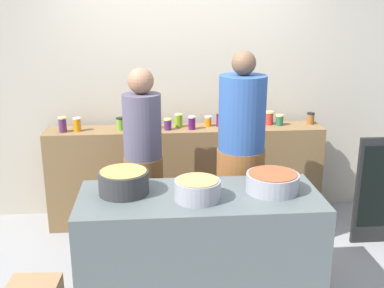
# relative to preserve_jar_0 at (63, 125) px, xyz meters

# --- Properties ---
(ground) EXTENTS (12.00, 12.00, 0.00)m
(ground) POSITION_rel_preserve_jar_0_xyz_m (1.16, -1.05, -1.06)
(ground) COLOR gray
(storefront_wall) EXTENTS (4.80, 0.12, 3.00)m
(storefront_wall) POSITION_rel_preserve_jar_0_xyz_m (1.16, 0.40, 0.44)
(storefront_wall) COLOR #B4AA97
(storefront_wall) RESTS_ON ground
(display_shelf) EXTENTS (2.70, 0.36, 0.99)m
(display_shelf) POSITION_rel_preserve_jar_0_xyz_m (1.16, 0.05, -0.57)
(display_shelf) COLOR brown
(display_shelf) RESTS_ON ground
(prep_table) EXTENTS (1.70, 0.70, 0.87)m
(prep_table) POSITION_rel_preserve_jar_0_xyz_m (1.16, -1.35, -0.62)
(prep_table) COLOR #4F5757
(prep_table) RESTS_ON ground
(preserve_jar_0) EXTENTS (0.08, 0.08, 0.14)m
(preserve_jar_0) POSITION_rel_preserve_jar_0_xyz_m (0.00, 0.00, 0.00)
(preserve_jar_0) COLOR #4E254B
(preserve_jar_0) RESTS_ON display_shelf
(preserve_jar_1) EXTENTS (0.07, 0.07, 0.13)m
(preserve_jar_1) POSITION_rel_preserve_jar_0_xyz_m (0.13, 0.02, -0.01)
(preserve_jar_1) COLOR #CA730D
(preserve_jar_1) RESTS_ON display_shelf
(preserve_jar_2) EXTENTS (0.08, 0.08, 0.12)m
(preserve_jar_2) POSITION_rel_preserve_jar_0_xyz_m (0.54, 0.03, -0.01)
(preserve_jar_2) COLOR olive
(preserve_jar_2) RESTS_ON display_shelf
(preserve_jar_3) EXTENTS (0.08, 0.08, 0.14)m
(preserve_jar_3) POSITION_rel_preserve_jar_0_xyz_m (0.81, 0.04, 0.00)
(preserve_jar_3) COLOR brown
(preserve_jar_3) RESTS_ON display_shelf
(preserve_jar_4) EXTENTS (0.07, 0.07, 0.11)m
(preserve_jar_4) POSITION_rel_preserve_jar_0_xyz_m (0.99, -0.00, -0.02)
(preserve_jar_4) COLOR #481F58
(preserve_jar_4) RESTS_ON display_shelf
(preserve_jar_5) EXTENTS (0.08, 0.08, 0.13)m
(preserve_jar_5) POSITION_rel_preserve_jar_0_xyz_m (1.10, 0.10, -0.01)
(preserve_jar_5) COLOR olive
(preserve_jar_5) RESTS_ON display_shelf
(preserve_jar_6) EXTENTS (0.07, 0.07, 0.13)m
(preserve_jar_6) POSITION_rel_preserve_jar_0_xyz_m (1.22, -0.00, -0.01)
(preserve_jar_6) COLOR #4D1351
(preserve_jar_6) RESTS_ON display_shelf
(preserve_jar_7) EXTENTS (0.07, 0.07, 0.10)m
(preserve_jar_7) POSITION_rel_preserve_jar_0_xyz_m (1.39, 0.10, -0.02)
(preserve_jar_7) COLOR orange
(preserve_jar_7) RESTS_ON display_shelf
(preserve_jar_8) EXTENTS (0.07, 0.07, 0.12)m
(preserve_jar_8) POSITION_rel_preserve_jar_0_xyz_m (1.50, 0.09, -0.01)
(preserve_jar_8) COLOR #4F1544
(preserve_jar_8) RESTS_ON display_shelf
(preserve_jar_9) EXTENTS (0.09, 0.09, 0.11)m
(preserve_jar_9) POSITION_rel_preserve_jar_0_xyz_m (1.62, 0.10, -0.02)
(preserve_jar_9) COLOR gold
(preserve_jar_9) RESTS_ON display_shelf
(preserve_jar_10) EXTENTS (0.09, 0.09, 0.13)m
(preserve_jar_10) POSITION_rel_preserve_jar_0_xyz_m (2.01, 0.12, -0.01)
(preserve_jar_10) COLOR #B42D27
(preserve_jar_10) RESTS_ON display_shelf
(preserve_jar_11) EXTENTS (0.08, 0.08, 0.11)m
(preserve_jar_11) POSITION_rel_preserve_jar_0_xyz_m (2.10, 0.08, -0.02)
(preserve_jar_11) COLOR #235A39
(preserve_jar_11) RESTS_ON display_shelf
(preserve_jar_12) EXTENTS (0.08, 0.08, 0.12)m
(preserve_jar_12) POSITION_rel_preserve_jar_0_xyz_m (2.43, 0.10, -0.01)
(preserve_jar_12) COLOR brown
(preserve_jar_12) RESTS_ON display_shelf
(cooking_pot_left) EXTENTS (0.35, 0.35, 0.17)m
(cooking_pot_left) POSITION_rel_preserve_jar_0_xyz_m (0.63, -1.27, -0.10)
(cooking_pot_left) COLOR #2D2D2D
(cooking_pot_left) RESTS_ON prep_table
(cooking_pot_center) EXTENTS (0.31, 0.31, 0.14)m
(cooking_pot_center) POSITION_rel_preserve_jar_0_xyz_m (1.14, -1.42, -0.12)
(cooking_pot_center) COLOR gray
(cooking_pot_center) RESTS_ON prep_table
(cooking_pot_right) EXTENTS (0.37, 0.37, 0.14)m
(cooking_pot_right) POSITION_rel_preserve_jar_0_xyz_m (1.68, -1.32, -0.12)
(cooking_pot_right) COLOR gray
(cooking_pot_right) RESTS_ON prep_table
(cook_with_tongs) EXTENTS (0.34, 0.34, 1.66)m
(cook_with_tongs) POSITION_rel_preserve_jar_0_xyz_m (0.76, -0.54, -0.30)
(cook_with_tongs) COLOR brown
(cook_with_tongs) RESTS_ON ground
(cook_in_cap) EXTENTS (0.40, 0.40, 1.81)m
(cook_in_cap) POSITION_rel_preserve_jar_0_xyz_m (1.57, -0.71, -0.24)
(cook_in_cap) COLOR brown
(cook_in_cap) RESTS_ON ground
(chalkboard_sign) EXTENTS (0.46, 0.05, 1.02)m
(chalkboard_sign) POSITION_rel_preserve_jar_0_xyz_m (2.90, -0.55, -0.55)
(chalkboard_sign) COLOR black
(chalkboard_sign) RESTS_ON ground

